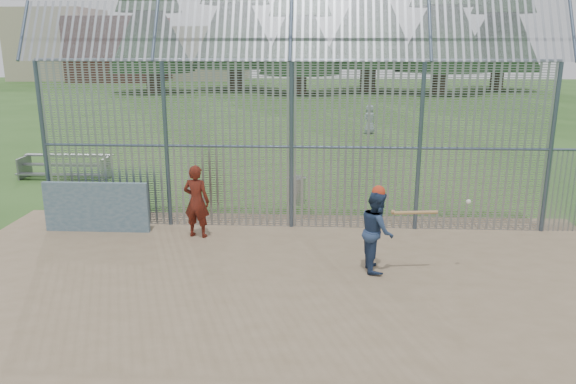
# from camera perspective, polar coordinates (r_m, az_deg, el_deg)

# --- Properties ---
(ground) EXTENTS (120.00, 120.00, 0.00)m
(ground) POSITION_cam_1_polar(r_m,az_deg,el_deg) (10.56, -0.60, -9.69)
(ground) COLOR #2D511E
(ground) RESTS_ON ground
(dirt_infield) EXTENTS (14.00, 10.00, 0.02)m
(dirt_infield) POSITION_cam_1_polar(r_m,az_deg,el_deg) (10.10, -0.79, -10.82)
(dirt_infield) COLOR #756047
(dirt_infield) RESTS_ON ground
(dugout_wall) EXTENTS (2.50, 0.12, 1.20)m
(dugout_wall) POSITION_cam_1_polar(r_m,az_deg,el_deg) (14.04, -18.89, -1.46)
(dugout_wall) COLOR #38566B
(dugout_wall) RESTS_ON dirt_infield
(batter) EXTENTS (0.67, 0.83, 1.62)m
(batter) POSITION_cam_1_polar(r_m,az_deg,el_deg) (11.15, 9.02, -3.92)
(batter) COLOR navy
(batter) RESTS_ON dirt_infield
(onlooker) EXTENTS (0.69, 0.53, 1.70)m
(onlooker) POSITION_cam_1_polar(r_m,az_deg,el_deg) (13.03, -9.28, -0.94)
(onlooker) COLOR maroon
(onlooker) RESTS_ON dirt_infield
(bg_kid_standing) EXTENTS (0.82, 0.76, 1.41)m
(bg_kid_standing) POSITION_cam_1_polar(r_m,az_deg,el_deg) (27.99, 8.27, 7.32)
(bg_kid_standing) COLOR gray
(bg_kid_standing) RESTS_ON ground
(batting_gear) EXTENTS (1.88, 0.36, 0.53)m
(batting_gear) POSITION_cam_1_polar(r_m,az_deg,el_deg) (10.93, 10.13, -0.44)
(batting_gear) COLOR red
(batting_gear) RESTS_ON ground
(trash_can) EXTENTS (0.56, 0.56, 0.82)m
(trash_can) POSITION_cam_1_polar(r_m,az_deg,el_deg) (15.72, 0.83, 0.20)
(trash_can) COLOR #989CA1
(trash_can) RESTS_ON ground
(bleacher) EXTENTS (3.00, 0.95, 0.72)m
(bleacher) POSITION_cam_1_polar(r_m,az_deg,el_deg) (20.07, -21.69, 2.49)
(bleacher) COLOR slate
(bleacher) RESTS_ON ground
(backstop_fence) EXTENTS (20.09, 0.81, 5.30)m
(backstop_fence) POSITION_cam_1_polar(r_m,az_deg,el_deg) (13.21, 8.25, 5.96)
(backstop_fence) COLOR #47566B
(backstop_fence) RESTS_ON ground
(distant_buildings) EXTENTS (26.50, 10.50, 8.00)m
(distant_buildings) POSITION_cam_1_polar(r_m,az_deg,el_deg) (70.22, -17.21, 13.80)
(distant_buildings) COLOR brown
(distant_buildings) RESTS_ON ground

